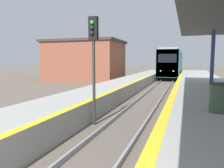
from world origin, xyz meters
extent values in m
cube|color=black|center=(0.00, 37.95, 0.28)|extent=(2.36, 21.08, 0.55)
cube|color=teal|center=(0.00, 37.95, 2.31)|extent=(2.78, 23.42, 3.52)
cube|color=gold|center=(0.00, 26.32, 2.31)|extent=(2.72, 0.16, 3.45)
cube|color=black|center=(0.00, 26.26, 2.92)|extent=(2.22, 0.06, 1.05)
cube|color=gray|center=(0.00, 37.95, 4.19)|extent=(2.36, 22.25, 0.24)
sphere|color=white|center=(-0.76, 26.26, 1.34)|extent=(0.18, 0.18, 0.18)
sphere|color=white|center=(0.76, 26.26, 1.34)|extent=(0.18, 0.18, 0.18)
cylinder|color=#2D2D2D|center=(-1.30, 6.64, 1.73)|extent=(0.12, 0.12, 3.46)
cube|color=black|center=(-1.30, 6.64, 3.91)|extent=(0.36, 0.20, 0.90)
sphere|color=green|center=(-1.30, 6.50, 4.11)|extent=(0.16, 0.16, 0.16)
sphere|color=black|center=(-1.30, 6.50, 3.91)|extent=(0.16, 0.16, 0.16)
sphere|color=black|center=(-1.30, 6.50, 3.71)|extent=(0.16, 0.16, 0.16)
cylinder|color=navy|center=(3.90, 14.77, 2.82)|extent=(0.25, 0.25, 3.75)
cylinder|color=#384C38|center=(3.26, 6.34, 1.39)|extent=(0.57, 0.57, 0.90)
cylinder|color=#262626|center=(3.26, 6.34, 1.88)|extent=(0.59, 0.59, 0.06)
cube|color=brown|center=(-10.71, 25.32, 2.49)|extent=(9.44, 6.74, 4.99)
cube|color=#383333|center=(-10.71, 25.32, 5.14)|extent=(9.91, 7.08, 0.30)
camera|label=1|loc=(2.22, -1.46, 2.64)|focal=35.00mm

